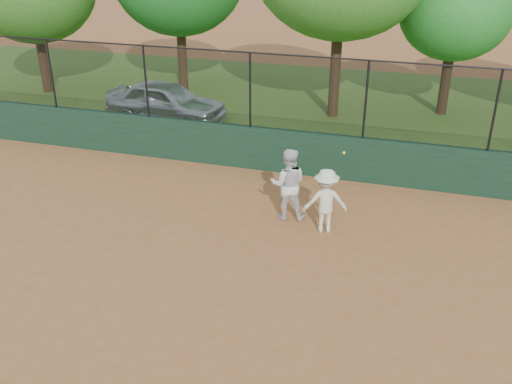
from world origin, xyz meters
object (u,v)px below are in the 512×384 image
(player_second, at_px, (288,184))
(parked_car, at_px, (166,102))
(player_main, at_px, (326,201))
(tree_3, at_px, (456,12))

(player_second, bearing_deg, parked_car, -55.93)
(player_second, relative_size, player_main, 0.84)
(parked_car, bearing_deg, player_main, -127.37)
(player_main, bearing_deg, player_second, 158.53)
(player_second, distance_m, player_main, 1.01)
(parked_car, distance_m, player_main, 8.68)
(player_second, height_order, player_main, player_main)
(player_second, bearing_deg, tree_3, -121.84)
(player_main, distance_m, tree_3, 10.10)
(player_second, distance_m, tree_3, 10.00)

